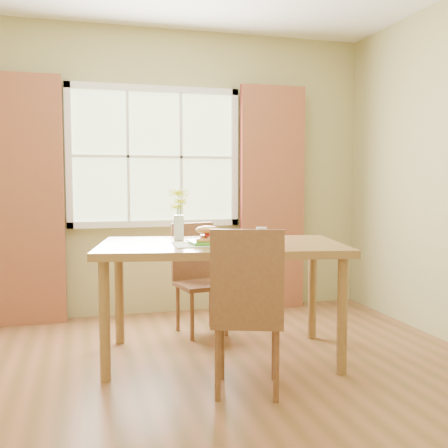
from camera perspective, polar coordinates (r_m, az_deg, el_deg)
The scene contains 12 objects.
room at distance 3.17m, azimuth -2.89°, elevation 6.07°, with size 4.24×3.84×2.74m.
window at distance 5.02m, azimuth -7.55°, elevation 7.25°, with size 1.62×0.06×1.32m.
curtain_left at distance 4.90m, azimuth -20.80°, elevation 2.37°, with size 0.65×0.08×2.20m, color maroon.
curtain_right at distance 5.21m, azimuth 5.27°, elevation 2.78°, with size 0.65×0.08×2.20m, color maroon.
dining_table at distance 3.74m, azimuth -0.33°, elevation -3.39°, with size 1.86×1.26×0.83m.
chair_near at distance 3.11m, azimuth 2.56°, elevation -8.77°, with size 0.53×0.53×1.00m.
chair_far at distance 4.45m, azimuth -2.86°, elevation -5.30°, with size 0.45×0.45×0.92m.
placemat at distance 3.63m, azimuth -1.91°, elevation -2.22°, with size 0.45×0.33×0.01m, color beige.
plate at distance 3.64m, azimuth -1.80°, elevation -2.06°, with size 0.25×0.25×0.01m, color #5DCC33.
croissant_sandwich at distance 3.56m, azimuth -1.85°, elevation -1.16°, with size 0.17×0.12×0.12m.
water_glass at distance 3.68m, azimuth 4.10°, elevation -1.31°, with size 0.08×0.08×0.12m.
flower_vase at distance 3.92m, azimuth -4.96°, elevation 1.61°, with size 0.16×0.16×0.38m.
Camera 1 is at (-0.69, -3.10, 1.28)m, focal length 42.00 mm.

